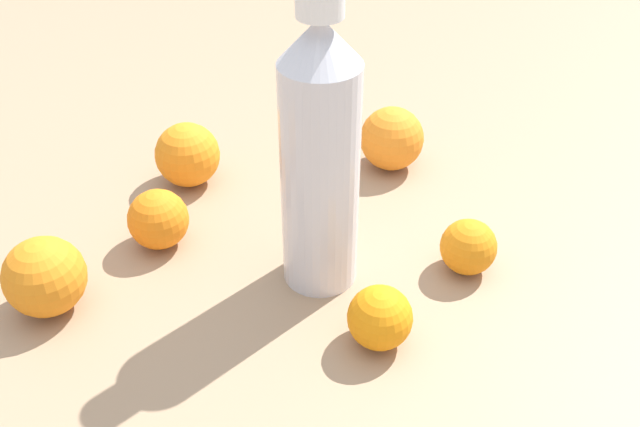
# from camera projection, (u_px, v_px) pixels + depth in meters

# --- Properties ---
(ground_plane) EXTENTS (2.40, 2.40, 0.00)m
(ground_plane) POSITION_uv_depth(u_px,v_px,m) (297.00, 257.00, 0.79)
(ground_plane) COLOR #9E7F60
(water_bottle) EXTENTS (0.08, 0.08, 0.31)m
(water_bottle) POSITION_uv_depth(u_px,v_px,m) (320.00, 157.00, 0.68)
(water_bottle) COLOR silver
(water_bottle) RESTS_ON ground_plane
(orange_0) EXTENTS (0.06, 0.06, 0.06)m
(orange_0) POSITION_uv_depth(u_px,v_px,m) (468.00, 247.00, 0.76)
(orange_0) COLOR orange
(orange_0) RESTS_ON ground_plane
(orange_1) EXTENTS (0.08, 0.08, 0.08)m
(orange_1) POSITION_uv_depth(u_px,v_px,m) (45.00, 277.00, 0.70)
(orange_1) COLOR orange
(orange_1) RESTS_ON ground_plane
(orange_2) EXTENTS (0.06, 0.06, 0.06)m
(orange_2) POSITION_uv_depth(u_px,v_px,m) (380.00, 318.00, 0.67)
(orange_2) COLOR orange
(orange_2) RESTS_ON ground_plane
(orange_3) EXTENTS (0.08, 0.08, 0.08)m
(orange_3) POSITION_uv_depth(u_px,v_px,m) (188.00, 155.00, 0.88)
(orange_3) COLOR orange
(orange_3) RESTS_ON ground_plane
(orange_4) EXTENTS (0.08, 0.08, 0.08)m
(orange_4) POSITION_uv_depth(u_px,v_px,m) (392.00, 138.00, 0.91)
(orange_4) COLOR orange
(orange_4) RESTS_ON ground_plane
(orange_5) EXTENTS (0.07, 0.07, 0.07)m
(orange_5) POSITION_uv_depth(u_px,v_px,m) (158.00, 219.00, 0.79)
(orange_5) COLOR orange
(orange_5) RESTS_ON ground_plane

